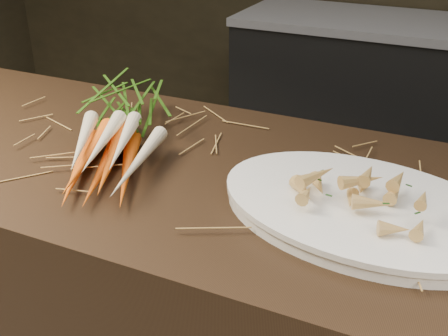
% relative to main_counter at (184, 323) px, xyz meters
% --- Properties ---
extents(main_counter, '(2.40, 0.70, 0.90)m').
position_rel_main_counter_xyz_m(main_counter, '(0.00, 0.00, 0.00)').
color(main_counter, black).
rests_on(main_counter, ground).
extents(back_counter, '(1.82, 0.62, 0.84)m').
position_rel_main_counter_xyz_m(back_counter, '(0.30, 1.88, -0.03)').
color(back_counter, black).
rests_on(back_counter, ground).
extents(straw_bedding, '(1.40, 0.60, 0.02)m').
position_rel_main_counter_xyz_m(straw_bedding, '(0.00, 0.00, 0.46)').
color(straw_bedding, '#A47838').
rests_on(straw_bedding, main_counter).
extents(root_veg_bunch, '(0.38, 0.57, 0.10)m').
position_rel_main_counter_xyz_m(root_veg_bunch, '(-0.16, 0.02, 0.50)').
color(root_veg_bunch, '#F24F00').
rests_on(root_veg_bunch, main_counter).
extents(serving_platter, '(0.56, 0.41, 0.03)m').
position_rel_main_counter_xyz_m(serving_platter, '(0.41, -0.05, 0.46)').
color(serving_platter, white).
rests_on(serving_platter, main_counter).
extents(roasted_veg_heap, '(0.27, 0.22, 0.06)m').
position_rel_main_counter_xyz_m(roasted_veg_heap, '(0.41, -0.05, 0.51)').
color(roasted_veg_heap, '#BE8D44').
rests_on(roasted_veg_heap, serving_platter).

